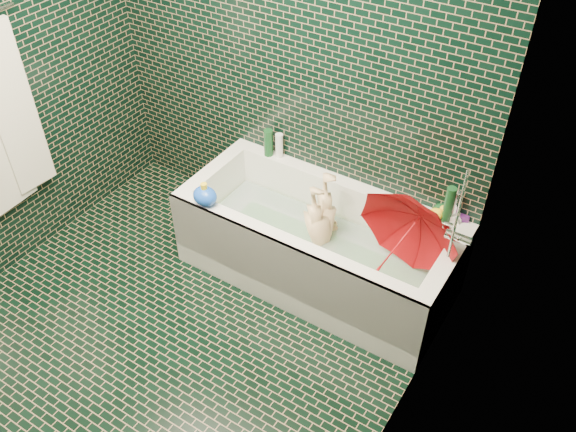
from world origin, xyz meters
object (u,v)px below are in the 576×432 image
Objects in this scene: child at (321,237)px; rubber_duck at (438,213)px; bathtub at (316,252)px; umbrella at (398,245)px; bath_toy at (205,196)px.

rubber_duck is (0.61, 0.27, 0.28)m from child.
bathtub is 2.02× the size of child.
child is at bearing -175.42° from umbrella.
rubber_duck is at bearing 117.08° from child.
umbrella reaches higher than rubber_duck.
rubber_duck is 1.37m from bath_toy.
rubber_duck is at bearing 92.45° from umbrella.
bathtub is 2.90× the size of umbrella.
umbrella is 1.17m from bath_toy.
umbrella reaches higher than bath_toy.
umbrella is 0.38m from rubber_duck.
rubber_duck is (0.08, 0.37, 0.00)m from umbrella.
umbrella is at bearing 32.87° from bath_toy.
child is (0.01, 0.04, 0.10)m from bathtub.
bath_toy is (-1.14, -0.25, 0.02)m from umbrella.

